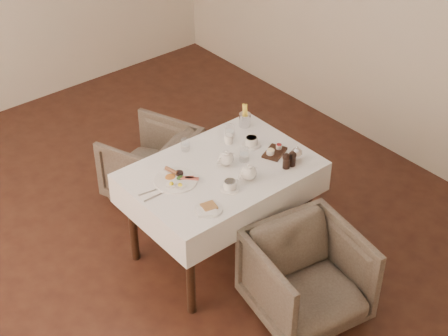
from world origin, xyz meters
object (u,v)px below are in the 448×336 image
table (221,182)px  breakfast_plate (176,179)px  armchair_far (151,164)px  armchair_near (307,277)px  teapot_centre (226,157)px

table → breakfast_plate: 0.36m
armchair_far → breakfast_plate: bearing=47.4°
table → armchair_far: (0.01, 0.91, -0.34)m
table → armchair_near: 0.89m
armchair_near → armchair_far: size_ratio=1.08×
armchair_near → teapot_centre: 0.98m
armchair_near → teapot_centre: size_ratio=4.70×
table → armchair_far: 0.97m
armchair_near → breakfast_plate: (-0.36, 0.92, 0.45)m
table → armchair_near: table is taller
breakfast_plate → teapot_centre: (0.38, -0.07, 0.05)m
armchair_far → table: bearing=69.0°
breakfast_plate → teapot_centre: teapot_centre is taller
armchair_far → teapot_centre: (0.04, -0.89, 0.52)m
table → breakfast_plate: (-0.32, 0.09, 0.13)m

